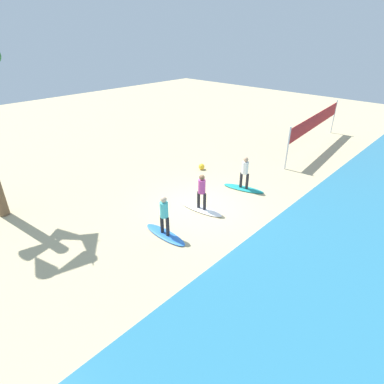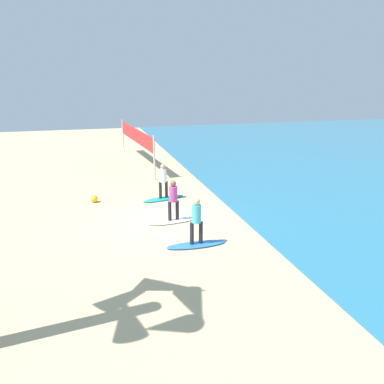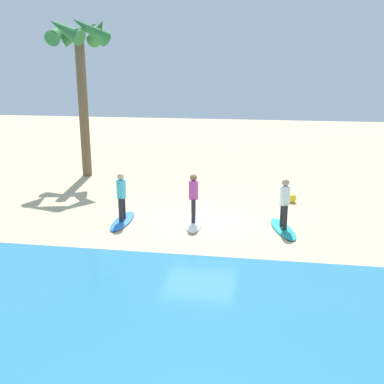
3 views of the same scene
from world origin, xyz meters
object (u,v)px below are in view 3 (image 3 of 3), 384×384
(palm_tree, at_px, (80,48))
(beach_ball, at_px, (292,198))
(surfer_blue, at_px, (121,193))
(surfboard_blue, at_px, (123,221))
(surfboard_teal, at_px, (283,229))
(surfer_teal, at_px, (285,200))
(surfer_white, at_px, (193,194))
(surfboard_white, at_px, (193,222))

(palm_tree, distance_m, beach_ball, 11.55)
(surfer_blue, bearing_deg, palm_tree, -59.27)
(surfboard_blue, bearing_deg, surfboard_teal, 90.58)
(surfer_teal, bearing_deg, surfer_white, -3.55)
(surfer_white, distance_m, surfboard_blue, 2.62)
(surfer_white, bearing_deg, surfboard_teal, 176.45)
(surfboard_blue, xyz_separation_m, surfer_blue, (-0.00, 0.00, 0.99))
(surfboard_white, bearing_deg, surfboard_blue, -91.25)
(surfboard_teal, xyz_separation_m, surfboard_blue, (5.40, 0.07, 0.00))
(surfer_white, xyz_separation_m, surfer_blue, (2.42, 0.25, 0.00))
(surfboard_white, bearing_deg, surfer_white, 11.22)
(surfer_teal, relative_size, beach_ball, 4.74)
(surfer_white, relative_size, beach_ball, 4.74)
(surfboard_blue, distance_m, beach_ball, 6.69)
(beach_ball, bearing_deg, surfboard_white, 41.51)
(surfboard_teal, bearing_deg, surfer_teal, 88.88)
(surfboard_white, bearing_deg, beach_ball, 124.29)
(surfer_white, height_order, palm_tree, palm_tree)
(surfboard_white, relative_size, surfer_blue, 1.28)
(surfboard_teal, distance_m, surfer_white, 3.15)
(surfer_blue, xyz_separation_m, palm_tree, (3.73, -6.28, 4.86))
(surfboard_blue, bearing_deg, palm_tree, -149.40)
(surfer_teal, xyz_separation_m, beach_ball, (-0.43, -3.21, -0.86))
(surfer_teal, height_order, surfer_blue, same)
(surfboard_blue, distance_m, palm_tree, 9.36)
(surfboard_teal, height_order, beach_ball, beach_ball)
(surfer_blue, xyz_separation_m, beach_ball, (-5.83, -3.28, -0.86))
(surfboard_blue, relative_size, surfer_blue, 1.28)
(surfer_teal, relative_size, surfboard_white, 0.78)
(surfboard_teal, relative_size, palm_tree, 0.29)
(surfboard_blue, height_order, surfer_blue, surfer_blue)
(surfer_white, bearing_deg, beach_ball, -138.49)
(surfer_white, bearing_deg, surfer_blue, 5.97)
(surfer_white, height_order, surfboard_blue, surfer_white)
(surfboard_blue, bearing_deg, surfboard_white, 95.83)
(palm_tree, xyz_separation_m, beach_ball, (-9.57, 3.00, -5.72))
(surfboard_teal, relative_size, beach_ball, 6.07)
(surfboard_white, relative_size, beach_ball, 6.07)
(surfer_white, distance_m, beach_ball, 4.64)
(surfboard_white, xyz_separation_m, surfer_blue, (2.42, 0.25, 0.99))
(surfboard_teal, bearing_deg, surfboard_blue, -104.44)
(surfboard_white, xyz_separation_m, palm_tree, (6.15, -6.03, 5.85))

